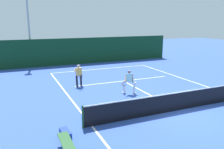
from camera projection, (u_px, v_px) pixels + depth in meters
ground_plane at (178, 110)px, 12.17m from camera, size 80.00×80.00×0.00m
court_line_baseline_far at (101, 69)px, 22.52m from camera, size 9.61×0.10×0.01m
court_line_sideline_left at (92, 126)px, 10.31m from camera, size 0.10×23.18×0.01m
court_line_service at (123, 81)px, 18.05m from camera, size 7.83×0.10×0.01m
court_line_centre at (146, 93)px, 15.03m from camera, size 0.10×6.40×0.01m
tennis_net at (179, 101)px, 12.05m from camera, size 10.53×0.09×1.05m
player_near at (129, 81)px, 14.77m from camera, size 1.10×0.81×1.55m
player_far at (79, 74)px, 16.43m from camera, size 0.69×0.90×1.58m
tennis_ball at (155, 76)px, 19.58m from camera, size 0.07×0.07×0.07m
tennis_ball_extra at (99, 115)px, 11.52m from camera, size 0.07×0.07×0.07m
back_fence_windscreen at (90, 51)px, 25.29m from camera, size 19.30×0.12×2.82m
light_pole at (28, 19)px, 22.93m from camera, size 0.55×0.44×7.85m
courtside_bench at (67, 143)px, 8.08m from camera, size 0.40×1.60×0.47m
equipment_bag at (65, 134)px, 9.27m from camera, size 0.37×0.78×0.32m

